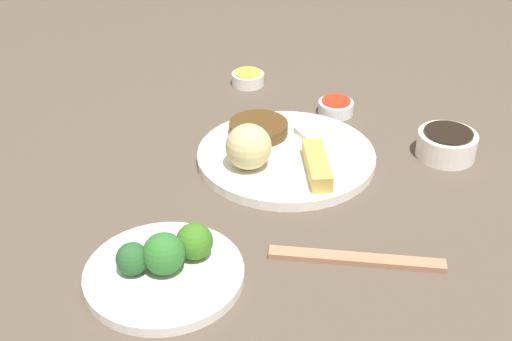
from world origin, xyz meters
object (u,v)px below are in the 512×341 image
Objects in this scene: sauce_ramekin_sweet_and_sour at (336,108)px; main_plate at (286,156)px; chopsticks_pair at (356,259)px; broccoli_plate at (164,274)px; sauce_ramekin_hot_mustard at (248,79)px; soy_sauce_bowl at (446,145)px.

main_plate is at bearing -68.90° from sauce_ramekin_sweet_and_sour.
chopsticks_pair is at bearing -20.49° from main_plate.
sauce_ramekin_sweet_and_sour reaches higher than chopsticks_pair.
chopsticks_pair is (0.31, -0.27, -0.01)m from sauce_ramekin_sweet_and_sour.
main_plate is 0.19m from sauce_ramekin_sweet_and_sour.
main_plate is 0.33m from broccoli_plate.
sauce_ramekin_sweet_and_sour is 0.20m from sauce_ramekin_hot_mustard.
sauce_ramekin_sweet_and_sour is at bearing 13.70° from sauce_ramekin_hot_mustard.
broccoli_plate is 2.11× the size of soy_sauce_bowl.
sauce_ramekin_sweet_and_sour is 0.41m from chopsticks_pair.
chopsticks_pair is (0.13, 0.21, -0.00)m from broccoli_plate.
broccoli_plate is 0.52m from sauce_ramekin_sweet_and_sour.
sauce_ramekin_hot_mustard reaches higher than chopsticks_pair.
broccoli_plate is 0.58m from sauce_ramekin_hot_mustard.
main_plate is at bearing -25.99° from sauce_ramekin_hot_mustard.
broccoli_plate is (0.12, -0.30, -0.00)m from main_plate.
sauce_ramekin_hot_mustard is at bearing -168.74° from soy_sauce_bowl.
broccoli_plate is at bearing -93.22° from soy_sauce_bowl.
sauce_ramekin_hot_mustard is (-0.26, 0.13, 0.00)m from main_plate.
sauce_ramekin_sweet_and_sour is 1.00× the size of sauce_ramekin_hot_mustard.
chopsticks_pair is at bearing -72.33° from soy_sauce_bowl.
sauce_ramekin_sweet_and_sour is (-0.22, -0.03, -0.01)m from soy_sauce_bowl.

